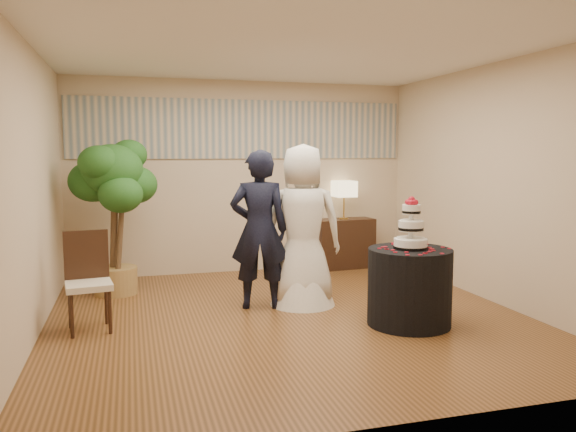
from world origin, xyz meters
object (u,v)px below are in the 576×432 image
object	(u,v)px
cake_table	(409,287)
console	(344,243)
bride	(303,225)
table_lamp	(344,200)
groom	(259,230)
wedding_cake	(411,223)
ficus_tree	(114,216)
side_chair	(89,282)

from	to	relation	value
cake_table	console	xyz separation A→B (m)	(0.40, 2.88, -0.02)
bride	table_lamp	xyz separation A→B (m)	(1.23, 1.84, 0.12)
table_lamp	cake_table	bearing A→B (deg)	-98.00
console	groom	bearing A→B (deg)	-138.29
bride	console	size ratio (longest dim) A/B	2.05
wedding_cake	ficus_tree	distance (m)	3.63
groom	ficus_tree	bearing A→B (deg)	-21.97
bride	console	xyz separation A→B (m)	(1.23, 1.84, -0.55)
groom	table_lamp	bearing A→B (deg)	-120.90
cake_table	table_lamp	size ratio (longest dim) A/B	1.46
cake_table	table_lamp	bearing A→B (deg)	82.00
groom	console	xyz separation A→B (m)	(1.74, 1.83, -0.52)
table_lamp	ficus_tree	world-z (taller)	ficus_tree
console	side_chair	xyz separation A→B (m)	(-3.55, -2.20, 0.11)
groom	ficus_tree	distance (m)	1.94
bride	wedding_cake	bearing A→B (deg)	138.89
bride	wedding_cake	distance (m)	1.33
bride	wedding_cake	world-z (taller)	bride
bride	ficus_tree	xyz separation A→B (m)	(-2.11, 1.10, 0.05)
cake_table	ficus_tree	xyz separation A→B (m)	(-2.93, 2.14, 0.59)
groom	console	distance (m)	2.58
wedding_cake	side_chair	distance (m)	3.27
console	ficus_tree	xyz separation A→B (m)	(-3.33, -0.74, 0.61)
console	table_lamp	bearing A→B (deg)	0.00
groom	cake_table	bearing A→B (deg)	154.65
wedding_cake	table_lamp	distance (m)	2.90
table_lamp	ficus_tree	distance (m)	3.41
cake_table	wedding_cake	world-z (taller)	wedding_cake
side_chair	wedding_cake	bearing A→B (deg)	-19.73
ficus_tree	table_lamp	bearing A→B (deg)	12.44
console	ficus_tree	world-z (taller)	ficus_tree
wedding_cake	side_chair	bearing A→B (deg)	167.95
wedding_cake	ficus_tree	bearing A→B (deg)	143.84
bride	side_chair	bearing A→B (deg)	19.39
bride	console	distance (m)	2.28
bride	groom	bearing A→B (deg)	9.79
cake_table	wedding_cake	distance (m)	0.66
groom	bride	distance (m)	0.51
cake_table	console	distance (m)	2.90
ficus_tree	side_chair	size ratio (longest dim) A/B	2.00
side_chair	ficus_tree	bearing A→B (deg)	73.97
groom	bride	bearing A→B (deg)	-168.03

